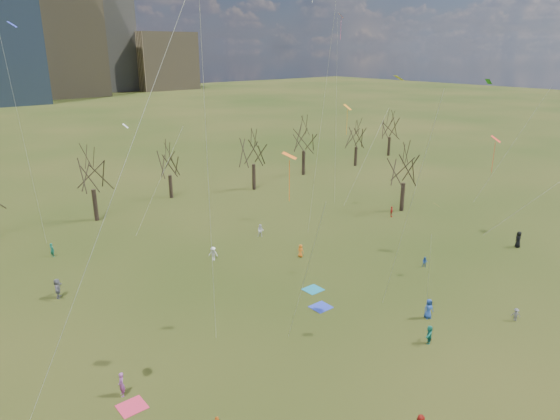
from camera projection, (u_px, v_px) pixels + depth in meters
ground at (380, 335)px, 37.96m from camera, size 500.00×500.00×0.00m
bare_tree_row at (154, 169)px, 63.33m from camera, size 113.04×29.80×9.50m
blanket_teal at (313, 289)px, 45.06m from camera, size 1.60×1.50×0.03m
blanket_navy at (321, 307)px, 42.03m from camera, size 1.60×1.50×0.03m
blanket_crimson at (132, 407)px, 30.38m from camera, size 1.60×1.50×0.03m
person_0 at (429, 309)px, 40.11m from camera, size 0.95×0.79×1.67m
person_3 at (516, 314)px, 39.83m from camera, size 0.71×0.80×1.08m
person_5 at (429, 334)px, 36.75m from camera, size 1.37×0.99×1.43m
person_6 at (518, 239)px, 54.36m from camera, size 1.04×1.04×1.82m
person_7 at (121, 384)px, 31.14m from camera, size 0.47×0.65×1.63m
person_8 at (425, 262)px, 49.54m from camera, size 0.62×0.66×1.07m
person_9 at (213, 254)px, 51.08m from camera, size 1.03×1.07×1.46m
person_10 at (392, 212)px, 64.17m from camera, size 0.88×0.74×1.41m
person_11 at (58, 288)px, 43.38m from camera, size 1.19×1.72×1.79m
person_12 at (301, 251)px, 51.89m from camera, size 0.63×0.78×1.38m
person_13 at (52, 250)px, 51.94m from camera, size 0.54×0.65×1.51m
person_14 at (261, 231)px, 57.42m from camera, size 0.92×0.90×1.50m
kites_airborne at (326, 148)px, 43.89m from camera, size 58.36×38.75×30.46m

